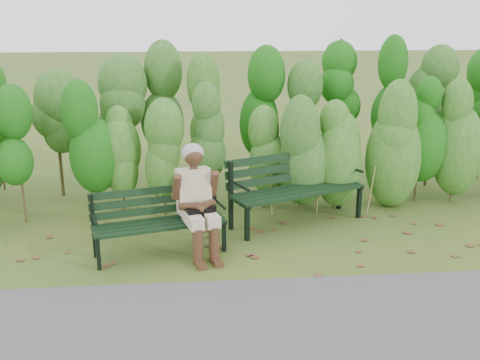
{
  "coord_description": "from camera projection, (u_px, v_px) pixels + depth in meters",
  "views": [
    {
      "loc": [
        -0.59,
        -6.37,
        2.72
      ],
      "look_at": [
        0.0,
        0.35,
        0.75
      ],
      "focal_mm": 42.0,
      "sensor_mm": 36.0,
      "label": 1
    }
  ],
  "objects": [
    {
      "name": "bench_right",
      "position": [
        293.0,
        183.0,
        7.61
      ],
      "size": [
        1.95,
        1.29,
        0.93
      ],
      "color": "black",
      "rests_on": "ground"
    },
    {
      "name": "footpath",
      "position": [
        266.0,
        347.0,
        4.8
      ],
      "size": [
        60.0,
        2.5,
        0.01
      ],
      "primitive_type": "cube",
      "color": "#474749",
      "rests_on": "ground"
    },
    {
      "name": "ground",
      "position": [
        242.0,
        246.0,
        6.91
      ],
      "size": [
        80.0,
        80.0,
        0.0
      ],
      "primitive_type": "plane",
      "color": "#345623"
    },
    {
      "name": "leaf_litter",
      "position": [
        215.0,
        253.0,
        6.71
      ],
      "size": [
        5.86,
        2.16,
        0.01
      ],
      "color": "brown",
      "rests_on": "ground"
    },
    {
      "name": "hedge_band",
      "position": [
        231.0,
        119.0,
        8.33
      ],
      "size": [
        11.04,
        1.67,
        2.42
      ],
      "color": "#47381E",
      "rests_on": "ground"
    },
    {
      "name": "seated_woman",
      "position": [
        197.0,
        195.0,
        6.55
      ],
      "size": [
        0.59,
        0.87,
        1.31
      ],
      "color": "beige",
      "rests_on": "ground"
    },
    {
      "name": "bench_left",
      "position": [
        158.0,
        216.0,
        6.63
      ],
      "size": [
        1.62,
        0.89,
        0.77
      ],
      "color": "black",
      "rests_on": "ground"
    }
  ]
}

